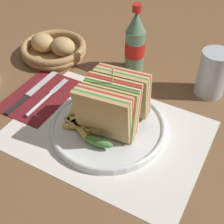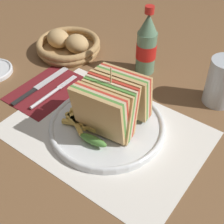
% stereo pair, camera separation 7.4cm
% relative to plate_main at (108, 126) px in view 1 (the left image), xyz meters
% --- Properties ---
extents(ground_plane, '(4.00, 4.00, 0.00)m').
position_rel_plate_main_xyz_m(ground_plane, '(-0.01, 0.01, -0.01)').
color(ground_plane, brown).
extents(placemat, '(0.46, 0.33, 0.00)m').
position_rel_plate_main_xyz_m(placemat, '(0.00, -0.01, -0.01)').
color(placemat, silver).
rests_on(placemat, ground_plane).
extents(plate_main, '(0.28, 0.28, 0.02)m').
position_rel_plate_main_xyz_m(plate_main, '(0.00, 0.00, 0.00)').
color(plate_main, white).
rests_on(plate_main, ground_plane).
extents(club_sandwich, '(0.13, 0.18, 0.17)m').
position_rel_plate_main_xyz_m(club_sandwich, '(0.01, 0.00, 0.07)').
color(club_sandwich, tan).
rests_on(club_sandwich, plate_main).
extents(fries_pile, '(0.11, 0.09, 0.02)m').
position_rel_plate_main_xyz_m(fries_pile, '(-0.06, -0.04, 0.02)').
color(fries_pile, '#E0B756').
rests_on(fries_pile, plate_main).
extents(ketchup_blob, '(0.04, 0.04, 0.02)m').
position_rel_plate_main_xyz_m(ketchup_blob, '(-0.04, 0.01, 0.02)').
color(ketchup_blob, maroon).
rests_on(ketchup_blob, plate_main).
extents(napkin, '(0.15, 0.21, 0.00)m').
position_rel_plate_main_xyz_m(napkin, '(-0.22, 0.02, -0.01)').
color(napkin, maroon).
rests_on(napkin, ground_plane).
extents(fork, '(0.02, 0.17, 0.01)m').
position_rel_plate_main_xyz_m(fork, '(-0.20, 0.01, -0.00)').
color(fork, silver).
rests_on(fork, napkin).
extents(knife, '(0.02, 0.21, 0.00)m').
position_rel_plate_main_xyz_m(knife, '(-0.25, 0.02, -0.00)').
color(knife, black).
rests_on(knife, napkin).
extents(coke_bottle_near, '(0.06, 0.06, 0.20)m').
position_rel_plate_main_xyz_m(coke_bottle_near, '(-0.06, 0.26, 0.08)').
color(coke_bottle_near, slate).
rests_on(coke_bottle_near, ground_plane).
extents(glass_near, '(0.08, 0.08, 0.13)m').
position_rel_plate_main_xyz_m(glass_near, '(0.17, 0.26, 0.05)').
color(glass_near, silver).
rests_on(glass_near, ground_plane).
extents(bread_basket, '(0.20, 0.20, 0.07)m').
position_rel_plate_main_xyz_m(bread_basket, '(-0.31, 0.21, 0.02)').
color(bread_basket, '#AD8451').
rests_on(bread_basket, ground_plane).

